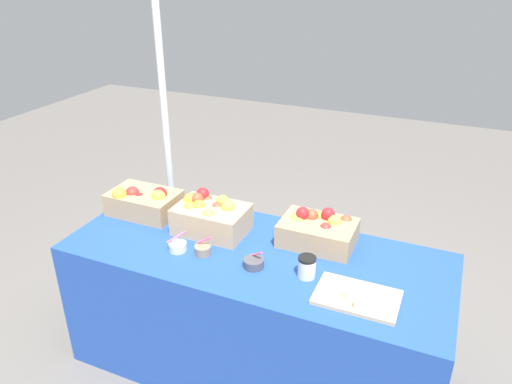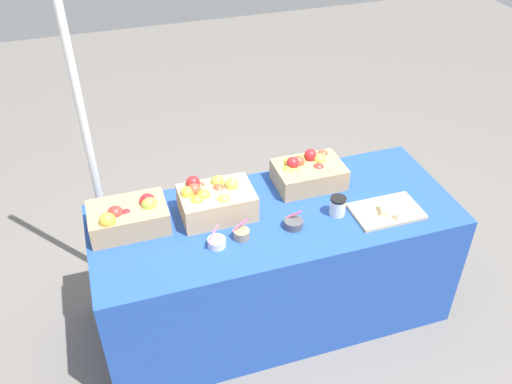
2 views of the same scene
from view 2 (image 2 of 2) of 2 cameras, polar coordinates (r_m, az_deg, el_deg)
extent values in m
plane|color=slate|center=(3.35, 1.79, -12.16)|extent=(10.00, 10.00, 0.00)
cube|color=#234CAD|center=(3.08, 1.92, -7.62)|extent=(1.90, 0.76, 0.74)
cube|color=tan|center=(2.78, -13.11, -2.63)|extent=(0.38, 0.25, 0.13)
sphere|color=red|center=(2.73, -13.30, -2.51)|extent=(0.08, 0.08, 0.08)
sphere|color=red|center=(2.74, -11.21, -0.94)|extent=(0.08, 0.08, 0.08)
sphere|color=#99B742|center=(2.73, -11.05, -1.26)|extent=(0.08, 0.08, 0.08)
sphere|color=gold|center=(2.67, -15.16, -2.90)|extent=(0.08, 0.08, 0.08)
sphere|color=#D14C33|center=(2.77, -11.22, -1.34)|extent=(0.08, 0.08, 0.08)
sphere|color=#B2332D|center=(2.72, -14.40, -2.19)|extent=(0.08, 0.08, 0.08)
cube|color=tan|center=(2.79, -4.07, -1.15)|extent=(0.37, 0.25, 0.14)
sphere|color=red|center=(2.79, -6.55, 0.98)|extent=(0.07, 0.07, 0.07)
sphere|color=#D14C33|center=(2.79, -3.90, 0.15)|extent=(0.07, 0.07, 0.07)
sphere|color=gold|center=(2.71, -6.12, -1.02)|extent=(0.07, 0.07, 0.07)
sphere|color=#B2C64C|center=(2.78, -2.55, 0.81)|extent=(0.07, 0.07, 0.07)
sphere|color=gold|center=(2.73, -5.45, -0.45)|extent=(0.07, 0.07, 0.07)
sphere|color=#B2C64C|center=(2.71, -3.36, -0.92)|extent=(0.07, 0.07, 0.07)
sphere|color=#D14C33|center=(2.82, -5.86, 0.39)|extent=(0.07, 0.07, 0.07)
sphere|color=#D14C33|center=(2.76, -6.44, 0.21)|extent=(0.07, 0.07, 0.07)
sphere|color=#99B742|center=(2.81, -4.03, 1.06)|extent=(0.07, 0.07, 0.07)
sphere|color=gold|center=(2.75, -7.12, -0.12)|extent=(0.07, 0.07, 0.07)
cube|color=tan|center=(3.02, 5.51, 1.81)|extent=(0.37, 0.25, 0.12)
sphere|color=#D14C33|center=(3.11, 6.93, 3.76)|extent=(0.07, 0.07, 0.07)
sphere|color=#99B742|center=(2.96, 3.32, 2.14)|extent=(0.07, 0.07, 0.07)
sphere|color=red|center=(2.96, 3.83, 3.02)|extent=(0.07, 0.07, 0.07)
sphere|color=#B2C64C|center=(3.04, 6.57, 3.36)|extent=(0.07, 0.07, 0.07)
sphere|color=#B2332D|center=(2.99, 6.50, 2.38)|extent=(0.07, 0.07, 0.07)
sphere|color=#B2C64C|center=(2.95, 3.89, 1.88)|extent=(0.07, 0.07, 0.07)
sphere|color=#99B742|center=(3.05, 4.74, 3.24)|extent=(0.07, 0.07, 0.07)
sphere|color=red|center=(3.03, 5.68, 3.82)|extent=(0.07, 0.07, 0.07)
sphere|color=gold|center=(3.00, 3.49, 2.94)|extent=(0.07, 0.07, 0.07)
sphere|color=#D14C33|center=(3.00, 4.43, 3.13)|extent=(0.07, 0.07, 0.07)
cube|color=#D1B284|center=(2.91, 13.39, -1.96)|extent=(0.35, 0.23, 0.02)
cube|color=beige|center=(2.89, 13.11, -1.56)|extent=(0.05, 0.05, 0.04)
cube|color=beige|center=(2.85, 14.46, -2.42)|extent=(0.04, 0.04, 0.03)
cube|color=beige|center=(2.86, 13.15, -2.06)|extent=(0.04, 0.04, 0.03)
cylinder|color=gray|center=(2.67, -1.51, -4.40)|extent=(0.08, 0.08, 0.05)
cylinder|color=#EA598C|center=(2.65, -1.65, -3.41)|extent=(0.09, 0.02, 0.06)
cylinder|color=silver|center=(2.64, -4.11, -5.25)|extent=(0.09, 0.09, 0.04)
cylinder|color=#EA598C|center=(2.61, -4.49, -4.38)|extent=(0.07, 0.08, 0.05)
cylinder|color=#4C4C51|center=(2.74, 3.91, -3.27)|extent=(0.10, 0.10, 0.04)
cylinder|color=#EA598C|center=(2.73, 3.98, -2.34)|extent=(0.07, 0.04, 0.06)
cylinder|color=silver|center=(2.83, 8.47, -1.55)|extent=(0.08, 0.08, 0.09)
cylinder|color=black|center=(2.80, 8.56, -0.72)|extent=(0.08, 0.08, 0.01)
cylinder|color=white|center=(3.03, -17.24, 5.70)|extent=(0.04, 0.04, 2.08)
camera|label=1|loc=(1.67, 60.31, 1.09)|focal=34.14mm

